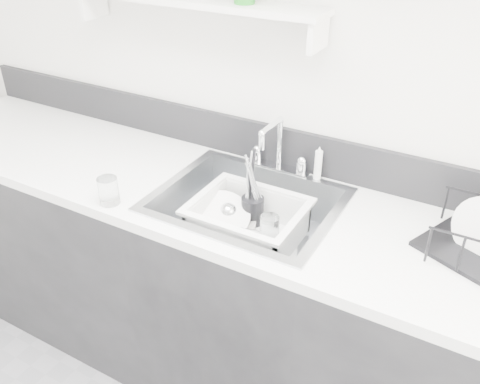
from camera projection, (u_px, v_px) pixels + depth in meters
The scene contains 14 objects.
room_shell at pixel (3, 25), 0.79m from camera, with size 3.50×3.00×2.60m.
counter_run at pixel (246, 297), 2.03m from camera, with size 3.20×0.62×0.92m.
backsplash at pixel (284, 147), 1.97m from camera, with size 3.20×0.02×0.16m, color black.
sink at pixel (247, 221), 1.83m from camera, with size 0.64×0.52×0.20m, color silver, non-canonical shape.
faucet at pixel (278, 157), 1.94m from camera, with size 0.26×0.18×0.23m.
side_sprayer at pixel (318, 163), 1.87m from camera, with size 0.03×0.03×0.14m, color silver.
wall_shelf at pixel (193, 3), 1.80m from camera, with size 1.00×0.16×0.12m.
wash_tub at pixel (248, 223), 1.83m from camera, with size 0.39×0.32×0.15m, color silver, non-canonical shape.
plate_stack at pixel (222, 223), 1.88m from camera, with size 0.27×0.27×0.11m.
utensil_cup at pixel (252, 208), 1.91m from camera, with size 0.09×0.09×0.29m.
ladle at pixel (228, 226), 1.85m from camera, with size 0.27×0.10×0.08m, color silver, non-canonical shape.
tumbler_in_tub at pixel (269, 229), 1.82m from camera, with size 0.07×0.07×0.10m, color white.
tumbler_counter at pixel (108, 191), 1.75m from camera, with size 0.07×0.07×0.10m, color white.
bowl_small at pixel (258, 246), 1.78m from camera, with size 0.11×0.11×0.03m, color white.
Camera 1 is at (0.72, -0.14, 1.87)m, focal length 38.00 mm.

